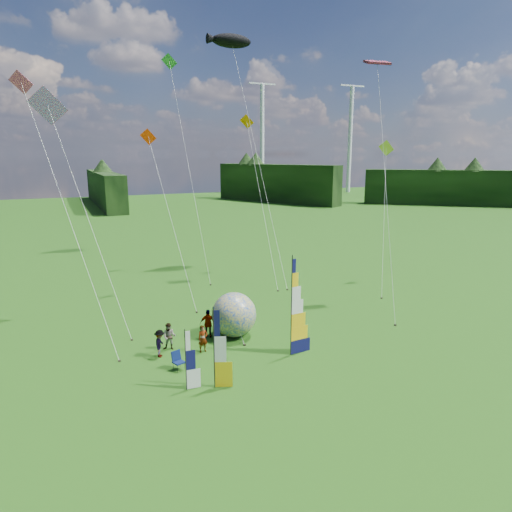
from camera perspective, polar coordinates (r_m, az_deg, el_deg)
name	(u,v)px	position (r m, az deg, el deg)	size (l,w,h in m)	color
ground	(306,374)	(24.25, 6.25, -14.50)	(220.00, 220.00, 0.00)	#34711B
treeline_ring	(308,300)	(22.71, 6.49, -5.48)	(210.00, 210.00, 8.00)	#2B4C1A
turbine_left	(350,140)	(139.58, 11.66, 14.00)	(8.00, 1.20, 30.00)	silver
turbine_right	(262,140)	(133.00, 0.76, 14.33)	(8.00, 1.20, 30.00)	silver
feather_banner_main	(291,308)	(25.26, 4.45, -6.51)	(1.48, 0.10, 5.53)	#100F47
side_banner_left	(214,349)	(22.18, -5.27, -11.55)	(1.08, 0.10, 3.93)	yellow
side_banner_far	(186,361)	(22.34, -8.78, -12.83)	(0.89, 0.10, 2.97)	white
bol_inflatable	(234,315)	(28.30, -2.77, -7.33)	(2.76, 2.76, 2.76)	#153B99
spectator_a	(203,339)	(26.48, -6.66, -10.23)	(0.57, 0.38, 1.57)	#66594C
spectator_b	(169,336)	(27.04, -10.78, -9.85)	(0.77, 0.38, 1.59)	#66594C
spectator_c	(160,343)	(26.24, -11.93, -10.64)	(1.01, 0.37, 1.57)	#66594C
spectator_d	(208,324)	(28.34, -5.97, -8.41)	(1.05, 0.43, 1.78)	#66594C
camp_chair	(179,361)	(24.67, -9.63, -12.82)	(0.58, 0.58, 1.01)	#08143E
kite_whale	(257,144)	(42.42, 0.12, 13.85)	(4.32, 17.11, 23.88)	black
kite_rainbow_delta	(86,201)	(30.95, -20.45, 6.47)	(7.52, 12.39, 16.27)	red
kite_parafoil	(387,173)	(33.41, 16.01, 10.00)	(6.85, 10.98, 19.56)	#CE2B51
small_kite_red	(171,213)	(34.86, -10.59, 5.30)	(3.40, 9.85, 13.44)	#E23501
small_kite_orange	(261,194)	(40.68, 0.66, 7.76)	(3.54, 11.69, 15.17)	orange
small_kite_yellow	(384,212)	(39.30, 15.76, 5.32)	(6.73, 8.12, 12.72)	#CFD833
small_kite_pink	(67,207)	(27.89, -22.51, 5.73)	(5.87, 9.79, 16.28)	#D34269
small_kite_green	(188,160)	(42.95, -8.44, 11.82)	(2.70, 13.00, 21.05)	green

